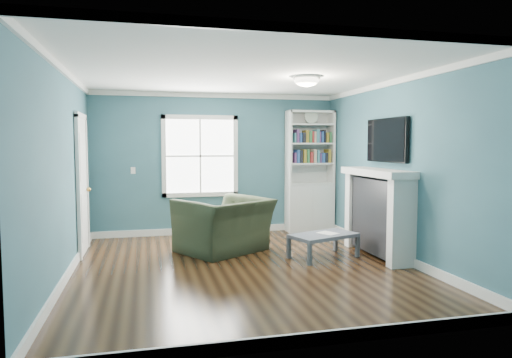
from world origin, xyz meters
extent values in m
plane|color=black|center=(0.00, 0.00, 0.00)|extent=(5.00, 5.00, 0.00)
plane|color=#325866|center=(0.00, 2.50, 1.30)|extent=(4.50, 0.00, 4.50)
plane|color=#325866|center=(0.00, -2.50, 1.30)|extent=(4.50, 0.00, 4.50)
plane|color=#325866|center=(-2.25, 0.00, 1.30)|extent=(0.00, 5.00, 5.00)
plane|color=#325866|center=(2.25, 0.00, 1.30)|extent=(0.00, 5.00, 5.00)
plane|color=white|center=(0.00, 0.00, 2.60)|extent=(5.00, 5.00, 0.00)
cube|color=white|center=(0.00, 2.48, 0.06)|extent=(4.50, 0.03, 0.12)
cube|color=white|center=(0.00, -2.48, 0.06)|extent=(4.50, 0.03, 0.12)
cube|color=white|center=(-2.23, 0.00, 0.06)|extent=(0.03, 5.00, 0.12)
cube|color=white|center=(2.23, 0.00, 0.06)|extent=(0.03, 5.00, 0.12)
cube|color=white|center=(0.00, 2.48, 2.56)|extent=(4.50, 0.04, 0.08)
cube|color=white|center=(0.00, -2.48, 2.56)|extent=(4.50, 0.04, 0.08)
cube|color=white|center=(-2.23, 0.00, 2.56)|extent=(0.04, 5.00, 0.08)
cube|color=white|center=(2.23, 0.00, 2.56)|extent=(0.04, 5.00, 0.08)
cube|color=white|center=(-0.30, 2.50, 1.45)|extent=(1.24, 0.01, 1.34)
cube|color=white|center=(-0.96, 2.48, 1.45)|extent=(0.08, 0.06, 1.50)
cube|color=white|center=(0.36, 2.48, 1.45)|extent=(0.08, 0.06, 1.50)
cube|color=white|center=(-0.30, 2.48, 0.74)|extent=(1.40, 0.06, 0.08)
cube|color=white|center=(-0.30, 2.48, 2.16)|extent=(1.40, 0.06, 0.08)
cube|color=white|center=(-0.30, 2.48, 1.45)|extent=(1.24, 0.03, 0.03)
cube|color=white|center=(-0.30, 2.48, 1.45)|extent=(0.03, 0.03, 1.34)
cube|color=silver|center=(1.77, 2.30, 0.45)|extent=(0.90, 0.35, 0.90)
cube|color=silver|center=(1.34, 2.30, 1.60)|extent=(0.04, 0.35, 1.40)
cube|color=silver|center=(2.20, 2.30, 1.60)|extent=(0.04, 0.35, 1.40)
cube|color=silver|center=(1.77, 2.46, 1.60)|extent=(0.90, 0.02, 1.40)
cube|color=silver|center=(1.77, 2.30, 2.28)|extent=(0.90, 0.35, 0.04)
cube|color=silver|center=(1.77, 2.30, 0.92)|extent=(0.84, 0.33, 0.03)
cube|color=silver|center=(1.77, 2.30, 1.30)|extent=(0.84, 0.33, 0.03)
cube|color=silver|center=(1.77, 2.30, 1.68)|extent=(0.84, 0.33, 0.03)
cube|color=silver|center=(1.77, 2.30, 2.04)|extent=(0.84, 0.33, 0.03)
cube|color=#593366|center=(1.77, 2.28, 1.43)|extent=(0.70, 0.25, 0.22)
cube|color=#264C8C|center=(1.77, 2.28, 1.81)|extent=(0.70, 0.25, 0.22)
cylinder|color=beige|center=(1.77, 2.25, 2.19)|extent=(0.26, 0.06, 0.26)
cube|color=black|center=(2.09, 0.20, 0.60)|extent=(0.30, 1.20, 1.10)
cube|color=black|center=(2.07, 0.20, 0.40)|extent=(0.22, 0.65, 0.70)
cube|color=silver|center=(2.07, -0.47, 0.60)|extent=(0.36, 0.16, 1.20)
cube|color=silver|center=(2.07, 0.87, 0.60)|extent=(0.36, 0.16, 1.20)
cube|color=silver|center=(2.05, 0.20, 1.25)|extent=(0.44, 1.58, 0.10)
cube|color=black|center=(2.20, 0.20, 1.72)|extent=(0.06, 1.10, 0.65)
cube|color=silver|center=(-2.23, 1.40, 1.02)|extent=(0.04, 0.80, 2.05)
cube|color=white|center=(-2.22, 0.95, 1.02)|extent=(0.05, 0.08, 2.13)
cube|color=white|center=(-2.22, 1.85, 1.02)|extent=(0.05, 0.08, 2.13)
cube|color=white|center=(-2.22, 1.40, 2.09)|extent=(0.05, 0.98, 0.08)
sphere|color=#BF8C3F|center=(-2.17, 1.70, 0.95)|extent=(0.07, 0.07, 0.07)
ellipsoid|color=white|center=(0.90, 0.10, 2.54)|extent=(0.34, 0.34, 0.15)
cylinder|color=white|center=(0.90, 0.10, 2.58)|extent=(0.38, 0.38, 0.03)
cube|color=white|center=(-1.50, 2.48, 1.20)|extent=(0.08, 0.01, 0.12)
imported|color=#222B1B|center=(-0.11, 0.99, 0.56)|extent=(1.52, 1.37, 1.11)
cube|color=#4C535C|center=(0.90, -0.09, 0.15)|extent=(0.07, 0.07, 0.30)
cube|color=#4C535C|center=(1.76, 0.21, 0.15)|extent=(0.07, 0.07, 0.30)
cube|color=#4C535C|center=(0.74, 0.36, 0.15)|extent=(0.07, 0.07, 0.30)
cube|color=#4C535C|center=(1.60, 0.66, 0.15)|extent=(0.07, 0.07, 0.30)
cube|color=#555C6D|center=(1.25, 0.28, 0.33)|extent=(1.09, 0.82, 0.05)
cube|color=white|center=(1.33, 0.31, 0.35)|extent=(0.33, 0.36, 0.00)
camera|label=1|loc=(-1.26, -5.92, 1.66)|focal=32.00mm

